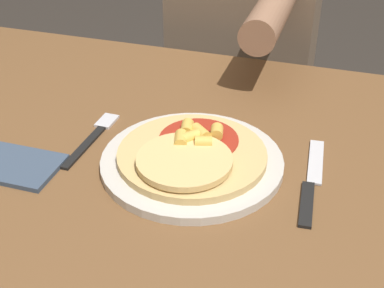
# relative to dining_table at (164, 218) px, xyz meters

# --- Properties ---
(dining_table) EXTENTS (1.26, 0.90, 0.75)m
(dining_table) POSITION_rel_dining_table_xyz_m (0.00, 0.00, 0.00)
(dining_table) COLOR brown
(dining_table) RESTS_ON ground_plane
(plate) EXTENTS (0.28, 0.28, 0.01)m
(plate) POSITION_rel_dining_table_xyz_m (0.04, 0.02, 0.11)
(plate) COLOR beige
(plate) RESTS_ON dining_table
(pizza) EXTENTS (0.23, 0.23, 0.04)m
(pizza) POSITION_rel_dining_table_xyz_m (0.04, 0.02, 0.13)
(pizza) COLOR tan
(pizza) RESTS_ON plate
(fork) EXTENTS (0.03, 0.18, 0.00)m
(fork) POSITION_rel_dining_table_xyz_m (-0.14, 0.05, 0.10)
(fork) COLOR black
(fork) RESTS_ON dining_table
(knife) EXTENTS (0.03, 0.22, 0.00)m
(knife) POSITION_rel_dining_table_xyz_m (0.23, 0.03, 0.10)
(knife) COLOR black
(knife) RESTS_ON dining_table
(napkin) EXTENTS (0.14, 0.09, 0.01)m
(napkin) POSITION_rel_dining_table_xyz_m (-0.22, -0.07, 0.11)
(napkin) COLOR #38475B
(napkin) RESTS_ON dining_table
(person_diner) EXTENTS (0.36, 0.52, 1.19)m
(person_diner) POSITION_rel_dining_table_xyz_m (-0.02, 0.67, 0.05)
(person_diner) COLOR #2D2D38
(person_diner) RESTS_ON ground_plane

